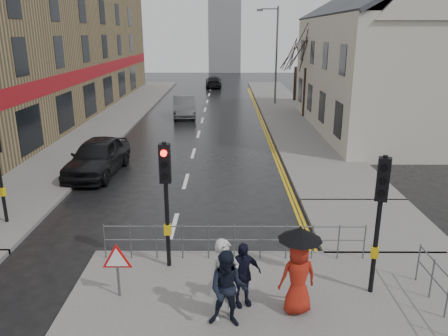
{
  "coord_description": "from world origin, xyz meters",
  "views": [
    {
      "loc": [
        1.71,
        -10.16,
        6.11
      ],
      "look_at": [
        1.65,
        4.03,
        1.68
      ],
      "focal_mm": 35.0,
      "sensor_mm": 36.0,
      "label": 1
    }
  ],
  "objects_px": {
    "pedestrian_with_umbrella": "(298,266)",
    "car_mid": "(184,107)",
    "pedestrian_a": "(224,280)",
    "pedestrian_d": "(242,274)",
    "car_parked": "(98,157)",
    "pedestrian_b": "(228,289)"
  },
  "relations": [
    {
      "from": "car_parked",
      "to": "car_mid",
      "type": "height_order",
      "value": "car_parked"
    },
    {
      "from": "pedestrian_b",
      "to": "pedestrian_d",
      "type": "xyz_separation_m",
      "value": [
        0.32,
        0.73,
        -0.08
      ]
    },
    {
      "from": "pedestrian_with_umbrella",
      "to": "pedestrian_d",
      "type": "height_order",
      "value": "pedestrian_with_umbrella"
    },
    {
      "from": "pedestrian_a",
      "to": "pedestrian_d",
      "type": "relative_size",
      "value": 1.2
    },
    {
      "from": "pedestrian_b",
      "to": "pedestrian_with_umbrella",
      "type": "bearing_deg",
      "value": 25.05
    },
    {
      "from": "pedestrian_a",
      "to": "pedestrian_d",
      "type": "bearing_deg",
      "value": 28.21
    },
    {
      "from": "pedestrian_b",
      "to": "car_parked",
      "type": "relative_size",
      "value": 0.36
    },
    {
      "from": "pedestrian_d",
      "to": "car_parked",
      "type": "height_order",
      "value": "pedestrian_d"
    },
    {
      "from": "pedestrian_with_umbrella",
      "to": "pedestrian_b",
      "type": "bearing_deg",
      "value": -162.46
    },
    {
      "from": "pedestrian_d",
      "to": "car_mid",
      "type": "relative_size",
      "value": 0.34
    },
    {
      "from": "pedestrian_d",
      "to": "car_mid",
      "type": "height_order",
      "value": "pedestrian_d"
    },
    {
      "from": "car_mid",
      "to": "pedestrian_with_umbrella",
      "type": "bearing_deg",
      "value": -85.3
    },
    {
      "from": "pedestrian_with_umbrella",
      "to": "car_mid",
      "type": "relative_size",
      "value": 0.45
    },
    {
      "from": "pedestrian_b",
      "to": "car_mid",
      "type": "height_order",
      "value": "pedestrian_b"
    },
    {
      "from": "pedestrian_with_umbrella",
      "to": "car_mid",
      "type": "xyz_separation_m",
      "value": [
        -4.73,
        24.27,
        -0.5
      ]
    },
    {
      "from": "pedestrian_a",
      "to": "pedestrian_b",
      "type": "relative_size",
      "value": 1.08
    },
    {
      "from": "pedestrian_with_umbrella",
      "to": "car_parked",
      "type": "bearing_deg",
      "value": 125.4
    },
    {
      "from": "pedestrian_a",
      "to": "car_parked",
      "type": "xyz_separation_m",
      "value": [
        -5.68,
        10.49,
        -0.25
      ]
    },
    {
      "from": "pedestrian_d",
      "to": "pedestrian_a",
      "type": "bearing_deg",
      "value": -148.28
    },
    {
      "from": "pedestrian_d",
      "to": "car_parked",
      "type": "distance_m",
      "value": 11.72
    },
    {
      "from": "pedestrian_a",
      "to": "pedestrian_b",
      "type": "height_order",
      "value": "pedestrian_a"
    },
    {
      "from": "pedestrian_d",
      "to": "pedestrian_with_umbrella",
      "type": "bearing_deg",
      "value": -29.61
    }
  ]
}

